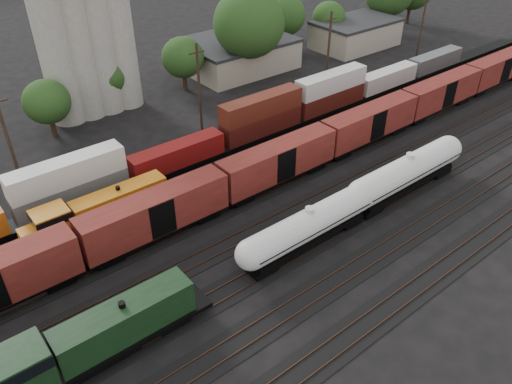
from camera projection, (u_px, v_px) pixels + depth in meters
ground at (224, 247)px, 48.27m from camera, size 600.00×600.00×0.00m
tracks at (224, 246)px, 48.24m from camera, size 180.00×33.20×0.20m
green_locomotive at (86, 344)px, 35.49m from camera, size 17.74×3.13×4.70m
tank_car_a at (309, 226)px, 46.80m from camera, size 16.67×2.98×4.37m
tank_car_b at (407, 172)px, 54.34m from camera, size 18.01×3.22×4.72m
orange_locomotive at (94, 212)px, 49.03m from camera, size 16.27×2.71×4.07m
boxcar_string at (327, 141)px, 59.41m from camera, size 184.40×2.90×4.20m
container_wall at (104, 178)px, 53.96m from camera, size 160.00×2.60×5.80m
grain_silo at (85, 35)px, 66.81m from camera, size 13.40×5.00×29.00m
industrial_sheds at (120, 92)px, 72.96m from camera, size 119.38×17.26×5.10m
tree_band at (20, 75)px, 64.89m from camera, size 165.15×21.37×14.54m
utility_poles at (114, 112)px, 58.94m from camera, size 122.20×0.36×12.00m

